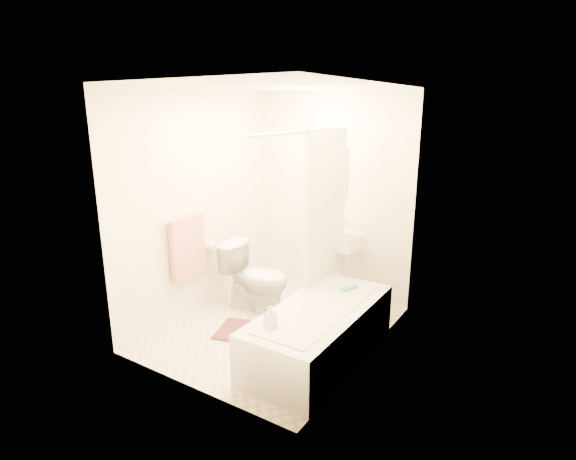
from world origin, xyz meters
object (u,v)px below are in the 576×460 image
Objects in this scene: bath_mat at (248,332)px; soap_bottle at (270,317)px; toilet at (256,278)px; bathtub at (320,332)px; sink at (339,265)px.

soap_bottle reaches higher than bath_mat.
toilet reaches higher than bath_mat.
bathtub is 8.95× the size of soap_bottle.
toilet is 4.14× the size of soap_bottle.
bath_mat is at bearing -157.59° from toilet.
toilet is 0.66m from bath_mat.
toilet is 0.84× the size of sink.
sink is 1.32m from bath_mat.
soap_bottle is (-0.17, -0.55, 0.33)m from bathtub.
sink is 1.51× the size of bath_mat.
soap_bottle is at bearing -106.73° from bathtub.
soap_bottle is at bearing -77.34° from sink.
sink is 1.23m from bathtub.
soap_bottle is at bearing -143.12° from toilet.
toilet reaches higher than bathtub.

